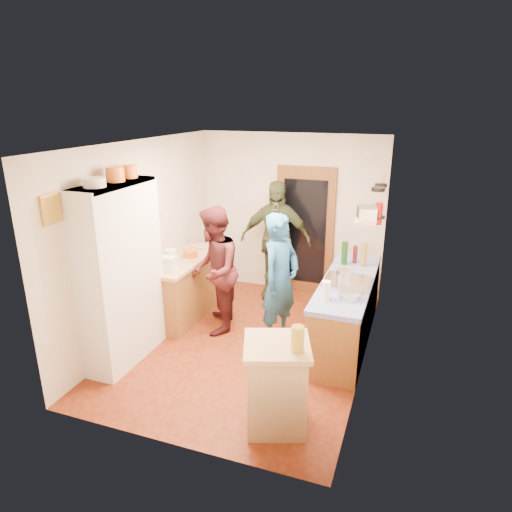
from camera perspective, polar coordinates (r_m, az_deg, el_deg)
The scene contains 44 objects.
floor at distance 6.19m, azimuth -1.04°, elevation -10.94°, with size 3.00×4.00×0.02m, color maroon.
ceiling at distance 5.39m, azimuth -1.21°, elevation 14.01°, with size 3.00×4.00×0.02m, color silver.
wall_back at distance 7.49m, azimuth 4.39°, elevation 5.19°, with size 3.00×0.02×2.60m, color silver.
wall_front at distance 3.98m, azimuth -11.58°, elevation -7.90°, with size 3.00×0.02×2.60m, color silver.
wall_left at distance 6.33m, azimuth -14.01°, elevation 2.09°, with size 0.02×4.00×2.60m, color silver.
wall_right at distance 5.33m, azimuth 14.23°, elevation -1.08°, with size 0.02×4.00×2.60m, color silver.
door_frame at distance 7.46m, azimuth 6.11°, elevation 3.08°, with size 0.95×0.06×2.10m, color brown.
door_glass at distance 7.43m, azimuth 6.05°, elevation 3.01°, with size 0.70×0.02×1.70m, color black.
hutch_body at distance 5.66m, azimuth -16.49°, elevation -2.28°, with size 0.40×1.20×2.20m, color silver.
hutch_top_shelf at distance 5.38m, azimuth -17.55°, elevation 8.52°, with size 0.40×1.14×0.04m, color silver.
plate_stack at distance 5.14m, azimuth -19.56°, elevation 8.66°, with size 0.24×0.24×0.10m, color white.
orange_pot_a at distance 5.42m, azimuth -17.19°, elevation 9.73°, with size 0.21×0.21×0.16m, color orange.
orange_pot_b at distance 5.65m, azimuth -15.49°, elevation 10.16°, with size 0.17×0.17×0.15m, color orange.
left_counter_base at distance 6.82m, azimuth -9.18°, elevation -4.15°, with size 0.60×1.40×0.85m, color #925C28.
left_counter_top at distance 6.66m, azimuth -9.38°, elevation -0.59°, with size 0.64×1.44×0.05m, color tan.
toaster at distance 6.23m, azimuth -11.06°, elevation -0.92°, with size 0.25×0.17×0.19m, color white.
kettle at distance 6.50m, azimuth -10.62°, elevation -0.04°, with size 0.17×0.17×0.19m, color white.
orange_bowl at distance 6.72m, azimuth -8.23°, elevation 0.30°, with size 0.21×0.21×0.09m, color orange.
chopping_board at distance 7.16m, azimuth -6.87°, elevation 1.23°, with size 0.30×0.22×0.03m, color tan.
right_counter_base at distance 6.16m, azimuth 11.21°, elevation -6.97°, with size 0.60×2.20×0.84m, color #925C28.
right_counter_top at distance 5.98m, azimuth 11.48°, elevation -3.08°, with size 0.62×2.22×0.06m, color #1C31A8.
hob at distance 5.80m, azimuth 11.26°, elevation -3.21°, with size 0.55×0.58×0.04m, color silver.
pot_on_hob at distance 5.83m, azimuth 10.91°, elevation -2.24°, with size 0.18×0.18×0.12m, color silver.
bottle_a at distance 6.43m, azimuth 11.01°, elevation 0.37°, with size 0.08×0.08×0.33m, color #143F14.
bottle_b at distance 6.53m, azimuth 12.28°, elevation 0.22°, with size 0.06×0.06×0.25m, color #591419.
bottle_c at distance 6.42m, azimuth 13.33°, elevation 0.20°, with size 0.08×0.08×0.33m, color olive.
paper_towel at distance 5.28m, azimuth 8.75°, elevation -4.26°, with size 0.10×0.10×0.22m, color white.
mixing_bowl at distance 5.39m, azimuth 11.60°, elevation -4.67°, with size 0.26×0.26×0.10m, color silver.
island_base at distance 4.61m, azimuth 2.55°, elevation -16.07°, with size 0.55×0.55×0.86m, color tan.
island_top at distance 4.36m, azimuth 2.64°, elevation -11.16°, with size 0.62×0.62×0.05m, color tan.
cutting_board at distance 4.40m, azimuth 1.96°, elevation -10.73°, with size 0.35×0.28×0.02m, color white.
oil_jar at distance 4.20m, azimuth 5.23°, elevation -10.24°, with size 0.12×0.12×0.24m, color #AD9E2D.
pan_rail at distance 6.63m, azimuth 15.79°, elevation 9.36°, with size 0.02×0.02×0.65m, color silver.
pan_hang_a at distance 6.49m, azimuth 15.02°, elevation 8.06°, with size 0.18×0.18×0.05m, color black.
pan_hang_b at distance 6.69m, azimuth 15.18°, elevation 8.18°, with size 0.16×0.16×0.05m, color black.
pan_hang_c at distance 6.88m, azimuth 15.34°, elevation 8.54°, with size 0.17×0.17×0.05m, color black.
wall_shelf at distance 5.66m, azimuth 13.65°, elevation 4.36°, with size 0.26×0.42×0.03m, color tan.
radio at distance 5.64m, azimuth 13.72°, elevation 5.25°, with size 0.22×0.30×0.15m, color silver.
ext_bracket at distance 6.92m, azimuth 15.55°, elevation 4.67°, with size 0.06×0.10×0.04m, color black.
fire_extinguisher at distance 6.91m, azimuth 15.09°, elevation 5.12°, with size 0.11×0.11×0.32m, color red.
picture_frame at distance 4.96m, azimuth -24.24°, elevation 5.38°, with size 0.03×0.25×0.30m, color gold.
person_hob at distance 5.84m, azimuth 3.16°, elevation -3.17°, with size 0.64×0.42×1.76m, color #205790.
person_left at distance 6.24m, azimuth -4.94°, elevation -1.70°, with size 0.86×0.67×1.76m, color #45191C.
person_back at distance 7.24m, azimuth 2.55°, elevation 1.95°, with size 1.12×0.47×1.92m, color #384227.
Camera 1 is at (1.92, -5.01, 3.07)m, focal length 32.00 mm.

